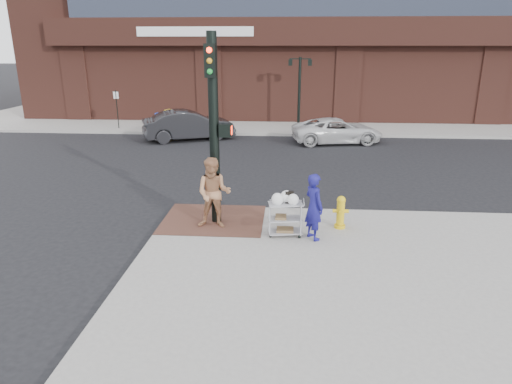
# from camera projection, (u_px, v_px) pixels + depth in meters

# --- Properties ---
(ground) EXTENTS (220.00, 220.00, 0.00)m
(ground) POSITION_uv_depth(u_px,v_px,m) (231.00, 238.00, 11.94)
(ground) COLOR black
(ground) RESTS_ON ground
(sidewalk_far) EXTENTS (65.00, 36.00, 0.15)m
(sidewalk_far) POSITION_uv_depth(u_px,v_px,m) (411.00, 99.00, 41.41)
(sidewalk_far) COLOR gray
(sidewalk_far) RESTS_ON ground
(brick_curb_ramp) EXTENTS (2.80, 2.40, 0.01)m
(brick_curb_ramp) POSITION_uv_depth(u_px,v_px,m) (214.00, 219.00, 12.79)
(brick_curb_ramp) COLOR brown
(brick_curb_ramp) RESTS_ON sidewalk_near
(lamp_post) EXTENTS (1.32, 0.22, 4.00)m
(lamp_post) POSITION_uv_depth(u_px,v_px,m) (299.00, 85.00, 26.17)
(lamp_post) COLOR black
(lamp_post) RESTS_ON sidewalk_far
(parking_sign) EXTENTS (0.05, 0.05, 2.20)m
(parking_sign) POSITION_uv_depth(u_px,v_px,m) (117.00, 109.00, 26.37)
(parking_sign) COLOR black
(parking_sign) RESTS_ON sidewalk_far
(traffic_signal_pole) EXTENTS (0.61, 0.51, 5.00)m
(traffic_signal_pole) POSITION_uv_depth(u_px,v_px,m) (215.00, 125.00, 11.83)
(traffic_signal_pole) COLOR black
(traffic_signal_pole) RESTS_ON sidewalk_near
(woman_blue) EXTENTS (0.67, 0.74, 1.70)m
(woman_blue) POSITION_uv_depth(u_px,v_px,m) (314.00, 207.00, 11.29)
(woman_blue) COLOR navy
(woman_blue) RESTS_ON sidewalk_near
(pedestrian_tan) EXTENTS (0.94, 0.74, 1.91)m
(pedestrian_tan) POSITION_uv_depth(u_px,v_px,m) (214.00, 193.00, 11.98)
(pedestrian_tan) COLOR #A8744F
(pedestrian_tan) RESTS_ON sidewalk_near
(sedan_dark) EXTENTS (5.00, 3.32, 1.56)m
(sedan_dark) POSITION_uv_depth(u_px,v_px,m) (189.00, 125.00, 23.96)
(sedan_dark) COLOR black
(sedan_dark) RESTS_ON ground
(minivan_white) EXTENTS (4.85, 2.86, 1.26)m
(minivan_white) POSITION_uv_depth(u_px,v_px,m) (337.00, 131.00, 23.26)
(minivan_white) COLOR silver
(minivan_white) RESTS_ON ground
(utility_cart) EXTENTS (0.91, 0.61, 1.17)m
(utility_cart) POSITION_uv_depth(u_px,v_px,m) (285.00, 216.00, 11.58)
(utility_cart) COLOR #9C9CA1
(utility_cart) RESTS_ON sidewalk_near
(fire_hydrant) EXTENTS (0.42, 0.29, 0.89)m
(fire_hydrant) POSITION_uv_depth(u_px,v_px,m) (341.00, 212.00, 12.08)
(fire_hydrant) COLOR yellow
(fire_hydrant) RESTS_ON sidewalk_near
(newsbox_yellow) EXTENTS (0.61, 0.58, 1.12)m
(newsbox_yellow) POSITION_uv_depth(u_px,v_px,m) (170.00, 119.00, 26.21)
(newsbox_yellow) COLOR yellow
(newsbox_yellow) RESTS_ON sidewalk_far
(newsbox_blue) EXTENTS (0.46, 0.43, 0.88)m
(newsbox_blue) POSITION_uv_depth(u_px,v_px,m) (159.00, 120.00, 26.61)
(newsbox_blue) COLOR #1C3BB6
(newsbox_blue) RESTS_ON sidewalk_far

